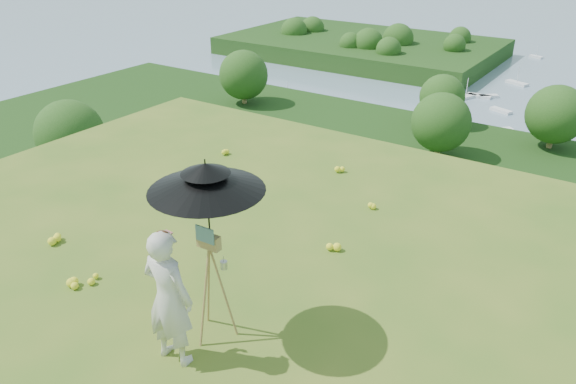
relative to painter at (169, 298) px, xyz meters
The scene contains 10 objects.
ground 1.44m from the painter, 117.86° to the left, with size 14.00×14.00×0.00m, color #436F1F.
forest_slope 46.79m from the painter, 90.85° to the left, with size 140.00×56.00×22.00m, color #12350E.
shoreline_tier 84.48m from the painter, 90.40° to the left, with size 170.00×28.00×8.00m, color #696054.
peninsula 175.88m from the painter, 115.83° to the left, with size 90.00×60.00×12.00m, color #12350E, non-canonical shape.
slope_trees 39.35m from the painter, 90.85° to the left, with size 110.00×50.00×6.00m, color #1B4514, non-canonical shape.
wildflowers 1.59m from the painter, 112.94° to the left, with size 10.00×10.50×0.12m, color yellow, non-canonical shape.
painter is the anchor object (origin of this frame).
field_easel 0.62m from the painter, 79.20° to the left, with size 0.60×0.60×1.58m, color olive, non-canonical shape.
sun_umbrella 1.16m from the painter, 79.72° to the left, with size 1.33×1.33×1.09m, color black, non-canonical shape.
painter_cap 0.83m from the painter, ahead, with size 0.18×0.22×0.10m, color #DB7A78, non-canonical shape.
Camera 1 is at (4.54, -4.55, 4.75)m, focal length 35.00 mm.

